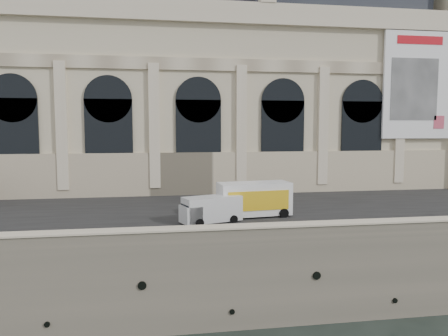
# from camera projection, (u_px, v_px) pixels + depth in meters

# --- Properties ---
(ground) EXTENTS (260.00, 260.00, 0.00)m
(ground) POSITION_uv_depth(u_px,v_px,m) (288.00, 327.00, 30.50)
(ground) COLOR black
(ground) RESTS_ON ground
(quay) EXTENTS (160.00, 70.00, 6.00)m
(quay) POSITION_uv_depth(u_px,v_px,m) (217.00, 201.00, 64.61)
(quay) COLOR #7A6F5E
(quay) RESTS_ON ground
(street) EXTENTS (160.00, 24.00, 0.06)m
(street) POSITION_uv_depth(u_px,v_px,m) (247.00, 206.00, 43.69)
(street) COLOR #2D2D2D
(street) RESTS_ON quay
(parapet) EXTENTS (160.00, 1.40, 1.21)m
(parapet) POSITION_uv_depth(u_px,v_px,m) (287.00, 232.00, 30.46)
(parapet) COLOR #7A6F5E
(parapet) RESTS_ON quay
(museum) EXTENTS (69.00, 18.70, 29.10)m
(museum) POSITION_uv_depth(u_px,v_px,m) (177.00, 83.00, 58.00)
(museum) COLOR beige
(museum) RESTS_ON quay
(van_b) EXTENTS (5.33, 3.33, 2.22)m
(van_b) POSITION_uv_depth(u_px,v_px,m) (209.00, 210.00, 35.91)
(van_b) COLOR silver
(van_b) RESTS_ON quay
(van_c) EXTENTS (5.65, 2.73, 2.43)m
(van_c) POSITION_uv_depth(u_px,v_px,m) (256.00, 198.00, 41.31)
(van_c) COLOR silver
(van_c) RESTS_ON quay
(box_truck) EXTENTS (7.81, 3.38, 3.06)m
(box_truck) POSITION_uv_depth(u_px,v_px,m) (250.00, 200.00, 38.36)
(box_truck) COLOR white
(box_truck) RESTS_ON quay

